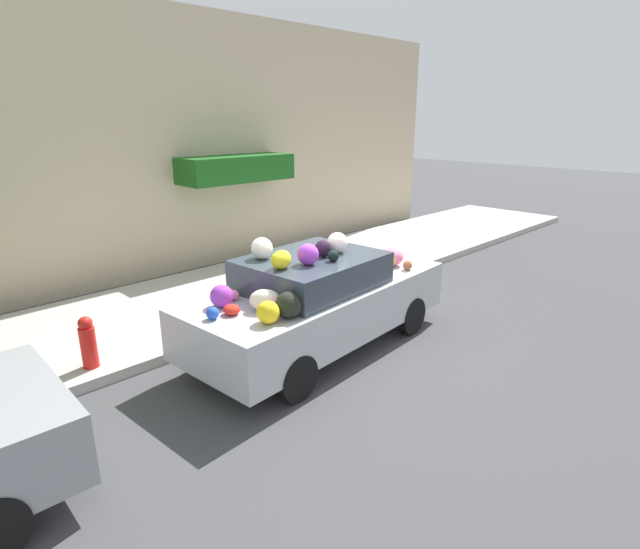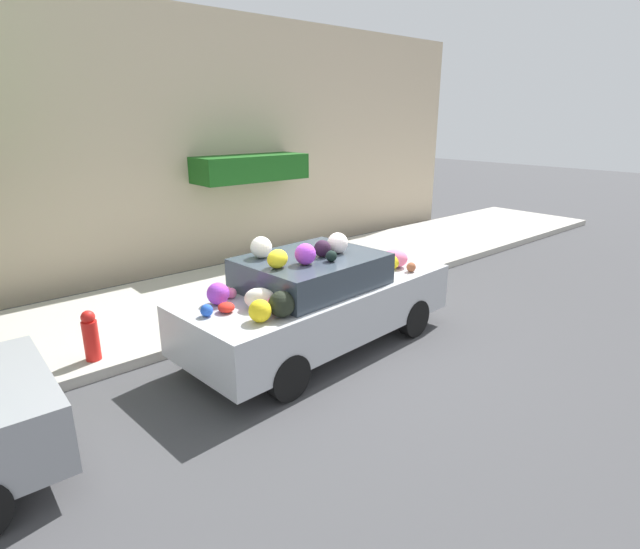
{
  "view_description": "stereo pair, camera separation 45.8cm",
  "coord_description": "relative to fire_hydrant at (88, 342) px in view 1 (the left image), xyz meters",
  "views": [
    {
      "loc": [
        -4.75,
        -4.78,
        3.26
      ],
      "look_at": [
        0.0,
        0.01,
        1.12
      ],
      "focal_mm": 28.0,
      "sensor_mm": 36.0,
      "label": 1
    },
    {
      "loc": [
        -4.42,
        -5.09,
        3.26
      ],
      "look_at": [
        0.0,
        0.01,
        1.12
      ],
      "focal_mm": 28.0,
      "sensor_mm": 36.0,
      "label": 2
    }
  ],
  "objects": [
    {
      "name": "sidewalk_curb",
      "position": [
        2.76,
        1.24,
        -0.42
      ],
      "size": [
        24.0,
        3.2,
        0.15
      ],
      "color": "#B2ADA3",
      "rests_on": "ground"
    },
    {
      "name": "fire_hydrant",
      "position": [
        0.0,
        0.0,
        0.0
      ],
      "size": [
        0.2,
        0.2,
        0.7
      ],
      "color": "red",
      "rests_on": "sidewalk_curb"
    },
    {
      "name": "ground_plane",
      "position": [
        2.76,
        -1.46,
        -0.49
      ],
      "size": [
        60.0,
        60.0,
        0.0
      ],
      "primitive_type": "plane",
      "color": "#424244"
    },
    {
      "name": "building_facade",
      "position": [
        2.84,
        3.47,
        2.17
      ],
      "size": [
        18.0,
        1.2,
        5.37
      ],
      "color": "#C6B293",
      "rests_on": "ground"
    },
    {
      "name": "art_car",
      "position": [
        2.72,
        -1.45,
        0.27
      ],
      "size": [
        4.27,
        1.94,
        1.71
      ],
      "rotation": [
        0.0,
        0.0,
        0.07
      ],
      "color": "#B7BABF",
      "rests_on": "ground"
    }
  ]
}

